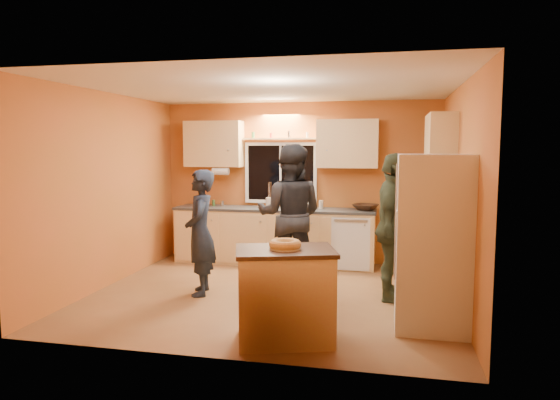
% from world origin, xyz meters
% --- Properties ---
extents(ground, '(4.50, 4.50, 0.00)m').
position_xyz_m(ground, '(0.00, 0.00, 0.00)').
color(ground, brown).
rests_on(ground, ground).
extents(room_shell, '(4.54, 4.04, 2.61)m').
position_xyz_m(room_shell, '(0.12, 0.41, 1.62)').
color(room_shell, '#BF6131').
rests_on(room_shell, ground).
extents(back_counter, '(4.23, 0.62, 0.90)m').
position_xyz_m(back_counter, '(0.01, 1.70, 0.45)').
color(back_counter, '#E2AA76').
rests_on(back_counter, ground).
extents(right_counter, '(0.62, 1.84, 0.90)m').
position_xyz_m(right_counter, '(1.95, 0.50, 0.45)').
color(right_counter, '#E2AA76').
rests_on(right_counter, ground).
extents(refrigerator, '(0.72, 0.70, 1.80)m').
position_xyz_m(refrigerator, '(1.89, -0.80, 0.90)').
color(refrigerator, silver).
rests_on(refrigerator, ground).
extents(island, '(1.08, 0.88, 0.90)m').
position_xyz_m(island, '(0.49, -1.47, 0.46)').
color(island, '#E2AA76').
rests_on(island, ground).
extents(bundt_pastry, '(0.31, 0.31, 0.09)m').
position_xyz_m(bundt_pastry, '(0.49, -1.47, 0.95)').
color(bundt_pastry, '#DDB35A').
rests_on(bundt_pastry, island).
extents(person_left, '(0.53, 0.66, 1.59)m').
position_xyz_m(person_left, '(-0.88, -0.17, 0.80)').
color(person_left, black).
rests_on(person_left, ground).
extents(person_center, '(0.95, 0.76, 1.91)m').
position_xyz_m(person_center, '(0.14, 0.53, 0.96)').
color(person_center, black).
rests_on(person_center, ground).
extents(person_right, '(0.54, 1.09, 1.80)m').
position_xyz_m(person_right, '(1.50, 0.09, 0.90)').
color(person_right, '#2B311F').
rests_on(person_right, ground).
extents(mixing_bowl, '(0.49, 0.49, 0.09)m').
position_xyz_m(mixing_bowl, '(1.10, 1.74, 0.95)').
color(mixing_bowl, black).
rests_on(mixing_bowl, back_counter).
extents(utensil_crock, '(0.14, 0.14, 0.17)m').
position_xyz_m(utensil_crock, '(-0.41, 1.69, 0.99)').
color(utensil_crock, beige).
rests_on(utensil_crock, back_counter).
extents(potted_plant, '(0.30, 0.28, 0.27)m').
position_xyz_m(potted_plant, '(2.00, -0.22, 1.03)').
color(potted_plant, gray).
rests_on(potted_plant, right_counter).
extents(red_box, '(0.18, 0.15, 0.07)m').
position_xyz_m(red_box, '(2.00, 0.30, 0.94)').
color(red_box, '#A12318').
rests_on(red_box, right_counter).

